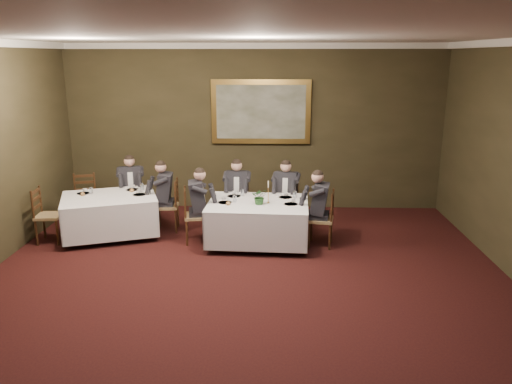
# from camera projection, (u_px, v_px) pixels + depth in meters

# --- Properties ---
(ground) EXTENTS (10.00, 10.00, 0.00)m
(ground) POSITION_uv_depth(u_px,v_px,m) (240.00, 322.00, 6.28)
(ground) COLOR black
(ground) RESTS_ON ground
(ceiling) EXTENTS (8.00, 10.00, 0.10)m
(ceiling) POSITION_uv_depth(u_px,v_px,m) (238.00, 31.00, 5.36)
(ceiling) COLOR silver
(ceiling) RESTS_ON back_wall
(back_wall) EXTENTS (8.00, 0.10, 3.50)m
(back_wall) POSITION_uv_depth(u_px,v_px,m) (254.00, 128.00, 10.64)
(back_wall) COLOR #2F2A17
(back_wall) RESTS_ON ground
(crown_molding) EXTENTS (8.00, 10.00, 0.12)m
(crown_molding) POSITION_uv_depth(u_px,v_px,m) (238.00, 37.00, 5.37)
(crown_molding) COLOR white
(crown_molding) RESTS_ON back_wall
(table_main) EXTENTS (1.83, 1.43, 0.67)m
(table_main) POSITION_uv_depth(u_px,v_px,m) (258.00, 219.00, 8.82)
(table_main) COLOR black
(table_main) RESTS_ON ground
(table_second) EXTENTS (2.00, 1.75, 0.67)m
(table_second) POSITION_uv_depth(u_px,v_px,m) (110.00, 213.00, 9.20)
(table_second) COLOR black
(table_second) RESTS_ON ground
(chair_main_backleft) EXTENTS (0.45, 0.43, 1.00)m
(chair_main_backleft) POSITION_uv_depth(u_px,v_px,m) (238.00, 212.00, 9.77)
(chair_main_backleft) COLOR olive
(chair_main_backleft) RESTS_ON ground
(diner_main_backleft) EXTENTS (0.43, 0.49, 1.35)m
(diner_main_backleft) POSITION_uv_depth(u_px,v_px,m) (237.00, 201.00, 9.70)
(diner_main_backleft) COLOR black
(diner_main_backleft) RESTS_ON chair_main_backleft
(chair_main_backright) EXTENTS (0.52, 0.50, 1.00)m
(chair_main_backright) POSITION_uv_depth(u_px,v_px,m) (286.00, 213.00, 9.69)
(chair_main_backright) COLOR olive
(chair_main_backright) RESTS_ON ground
(diner_main_backright) EXTENTS (0.49, 0.55, 1.35)m
(diner_main_backright) POSITION_uv_depth(u_px,v_px,m) (286.00, 202.00, 9.62)
(diner_main_backright) COLOR black
(diner_main_backright) RESTS_ON chair_main_backright
(chair_main_endleft) EXTENTS (0.49, 0.50, 1.00)m
(chair_main_endleft) POSITION_uv_depth(u_px,v_px,m) (196.00, 226.00, 8.95)
(chair_main_endleft) COLOR olive
(chair_main_endleft) RESTS_ON ground
(diner_main_endleft) EXTENTS (0.54, 0.47, 1.35)m
(diner_main_endleft) POSITION_uv_depth(u_px,v_px,m) (196.00, 214.00, 8.89)
(diner_main_endleft) COLOR black
(diner_main_endleft) RESTS_ON chair_main_endleft
(chair_main_endright) EXTENTS (0.49, 0.51, 1.00)m
(chair_main_endright) POSITION_uv_depth(u_px,v_px,m) (321.00, 230.00, 8.77)
(chair_main_endright) COLOR olive
(chair_main_endright) RESTS_ON ground
(diner_main_endright) EXTENTS (0.54, 0.48, 1.35)m
(diner_main_endright) POSITION_uv_depth(u_px,v_px,m) (321.00, 218.00, 8.71)
(diner_main_endright) COLOR black
(diner_main_endright) RESTS_ON chair_main_endright
(chair_sec_backleft) EXTENTS (0.54, 0.53, 1.00)m
(chair_sec_backleft) POSITION_uv_depth(u_px,v_px,m) (86.00, 210.00, 9.91)
(chair_sec_backleft) COLOR olive
(chair_sec_backleft) RESTS_ON ground
(chair_sec_backright) EXTENTS (0.53, 0.51, 1.00)m
(chair_sec_backright) POSITION_uv_depth(u_px,v_px,m) (133.00, 206.00, 10.16)
(chair_sec_backright) COLOR olive
(chair_sec_backright) RESTS_ON ground
(diner_sec_backright) EXTENTS (0.50, 0.56, 1.35)m
(diner_sec_backright) POSITION_uv_depth(u_px,v_px,m) (132.00, 195.00, 10.09)
(diner_sec_backright) COLOR black
(diner_sec_backright) RESTS_ON chair_sec_backright
(chair_sec_endright) EXTENTS (0.45, 0.47, 1.00)m
(chair_sec_endright) POSITION_uv_depth(u_px,v_px,m) (168.00, 216.00, 9.54)
(chair_sec_endright) COLOR olive
(chair_sec_endright) RESTS_ON ground
(diner_sec_endright) EXTENTS (0.51, 0.44, 1.35)m
(diner_sec_endright) POSITION_uv_depth(u_px,v_px,m) (167.00, 204.00, 9.48)
(diner_sec_endright) COLOR black
(diner_sec_endright) RESTS_ON chair_sec_endright
(chair_sec_endleft) EXTENTS (0.45, 0.47, 1.00)m
(chair_sec_endleft) POSITION_uv_depth(u_px,v_px,m) (50.00, 227.00, 8.95)
(chair_sec_endleft) COLOR olive
(chair_sec_endleft) RESTS_ON ground
(centerpiece) EXTENTS (0.27, 0.23, 0.30)m
(centerpiece) POSITION_uv_depth(u_px,v_px,m) (260.00, 196.00, 8.59)
(centerpiece) COLOR #2D5926
(centerpiece) RESTS_ON table_main
(candlestick) EXTENTS (0.06, 0.06, 0.41)m
(candlestick) POSITION_uv_depth(u_px,v_px,m) (268.00, 195.00, 8.66)
(candlestick) COLOR #C68A3C
(candlestick) RESTS_ON table_main
(place_setting_table_main) EXTENTS (0.33, 0.31, 0.14)m
(place_setting_table_main) POSITION_uv_depth(u_px,v_px,m) (237.00, 194.00, 9.14)
(place_setting_table_main) COLOR white
(place_setting_table_main) RESTS_ON table_main
(place_setting_table_second) EXTENTS (0.33, 0.31, 0.14)m
(place_setting_table_second) POSITION_uv_depth(u_px,v_px,m) (87.00, 191.00, 9.33)
(place_setting_table_second) COLOR white
(place_setting_table_second) RESTS_ON table_second
(painting) EXTENTS (2.09, 0.09, 1.34)m
(painting) POSITION_uv_depth(u_px,v_px,m) (261.00, 112.00, 10.48)
(painting) COLOR #BB8E44
(painting) RESTS_ON back_wall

